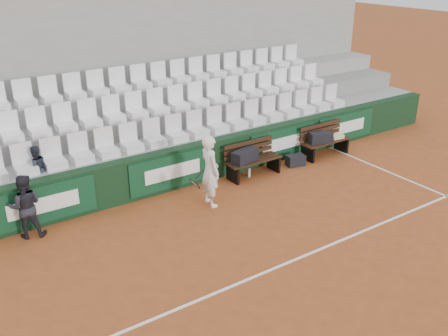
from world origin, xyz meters
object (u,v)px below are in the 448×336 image
bench_right (325,148)px  sports_bag_left (245,156)px  sports_bag_ground (296,160)px  spectator_c (33,149)px  water_bottle_near (249,172)px  ball_kid (25,206)px  water_bottle_far (299,161)px  tennis_player (210,171)px  bench_left (254,168)px  sports_bag_right (321,138)px

bench_right → sports_bag_left: bearing=179.4°
sports_bag_ground → spectator_c: (-6.36, 1.12, 1.36)m
water_bottle_near → ball_kid: 5.42m
water_bottle_far → ball_kid: size_ratio=0.19×
water_bottle_far → spectator_c: 6.69m
bench_right → water_bottle_near: size_ratio=6.47×
tennis_player → ball_kid: tennis_player is taller
tennis_player → spectator_c: spectator_c is taller
bench_right → bench_left: bearing=179.6°
water_bottle_far → tennis_player: size_ratio=0.15×
tennis_player → ball_kid: (-3.76, 0.88, -0.15)m
water_bottle_far → spectator_c: (-6.44, 1.19, 1.38)m
bench_right → sports_bag_ground: size_ratio=3.11×
bench_right → spectator_c: (-7.51, 1.05, 1.28)m
bench_right → tennis_player: tennis_player is taller
sports_bag_right → sports_bag_ground: sports_bag_right is taller
sports_bag_left → water_bottle_near: bearing=3.1°
bench_right → ball_kid: bearing=178.6°
sports_bag_right → spectator_c: 7.41m
water_bottle_near → spectator_c: (-4.90, 1.01, 1.39)m
sports_bag_ground → bench_left: bearing=176.2°
water_bottle_near → spectator_c: spectator_c is taller
sports_bag_left → sports_bag_ground: sports_bag_left is taller
bench_right → tennis_player: size_ratio=0.91×
sports_bag_right → spectator_c: (-7.27, 1.08, 0.91)m
bench_left → tennis_player: (-1.76, -0.70, 0.60)m
bench_right → spectator_c: spectator_c is taller
bench_left → ball_kid: (-5.52, 0.17, 0.44)m
ball_kid → water_bottle_far: bearing=-164.1°
bench_left → water_bottle_far: size_ratio=6.06×
sports_bag_ground → water_bottle_far: (0.08, -0.07, -0.02)m
sports_bag_ground → water_bottle_far: sports_bag_ground is taller
sports_bag_right → sports_bag_ground: (-0.91, -0.04, -0.45)m
bench_left → sports_bag_right: sports_bag_right is taller
sports_bag_left → sports_bag_right: 2.52m
sports_bag_left → tennis_player: 1.66m
sports_bag_left → spectator_c: (-4.75, 1.02, 0.90)m
spectator_c → sports_bag_ground: bearing=162.1°
water_bottle_near → tennis_player: tennis_player is taller
bench_right → ball_kid: (-8.00, 0.19, 0.44)m
sports_bag_left → tennis_player: bearing=-154.3°
sports_bag_left → ball_kid: (-5.24, 0.16, 0.06)m
bench_left → sports_bag_left: sports_bag_left is taller
tennis_player → spectator_c: size_ratio=1.63×
water_bottle_near → spectator_c: size_ratio=0.23×
bench_left → tennis_player: 1.99m
sports_bag_left → ball_kid: ball_kid is taller
sports_bag_ground → spectator_c: size_ratio=0.48×
bench_right → water_bottle_near: 2.61m
water_bottle_far → bench_right: bearing=7.4°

